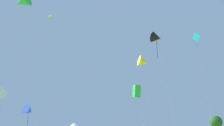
{
  "coord_description": "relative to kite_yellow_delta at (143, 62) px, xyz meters",
  "views": [
    {
      "loc": [
        -0.35,
        -3.0,
        1.71
      ],
      "look_at": [
        0.0,
        32.0,
        11.86
      ],
      "focal_mm": 36.22,
      "sensor_mm": 36.0,
      "label": 1
    }
  ],
  "objects": [
    {
      "name": "tree_distant_left",
      "position": [
        31.66,
        31.77,
        -14.29
      ],
      "size": [
        4.62,
        4.62,
        6.44
      ],
      "color": "brown",
      "rests_on": "ground"
    },
    {
      "name": "kite_green_delta",
      "position": [
        -19.78,
        -30.97,
        -1.3
      ],
      "size": [
        3.22,
        2.58,
        18.23
      ],
      "color": "green",
      "rests_on": "ground"
    },
    {
      "name": "kite_black_delta",
      "position": [
        -1.87,
        -25.62,
        -3.94
      ],
      "size": [
        2.73,
        2.81,
        15.46
      ],
      "color": "black",
      "rests_on": "ground"
    },
    {
      "name": "kite_lime_parafoil",
      "position": [
        -26.97,
        6.16,
        16.12
      ],
      "size": [
        2.06,
        1.89,
        35.13
      ],
      "color": "#99DB2D",
      "rests_on": "ground"
    },
    {
      "name": "kite_white_diamond",
      "position": [
        -31.66,
        -8.14,
        -9.67
      ],
      "size": [
        1.68,
        3.44,
        10.2
      ],
      "color": "white",
      "rests_on": "ground"
    },
    {
      "name": "kite_cyan_diamond",
      "position": [
        17.21,
        6.17,
        9.34
      ],
      "size": [
        1.82,
        2.82,
        29.48
      ],
      "color": "#1EB7CC",
      "rests_on": "ground"
    },
    {
      "name": "kite_blue_delta",
      "position": [
        -30.61,
        6.11,
        -12.06
      ],
      "size": [
        3.9,
        4.06,
        8.05
      ],
      "color": "blue",
      "rests_on": "ground"
    },
    {
      "name": "kite_yellow_delta",
      "position": [
        0.0,
        0.0,
        0.0
      ],
      "size": [
        3.4,
        3.88,
        20.04
      ],
      "color": "yellow",
      "rests_on": "ground"
    },
    {
      "name": "kite_green_box",
      "position": [
        -4.21,
        -18.89,
        -10.69
      ],
      "size": [
        1.84,
        2.58,
        8.82
      ],
      "color": "green",
      "rests_on": "ground"
    }
  ]
}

